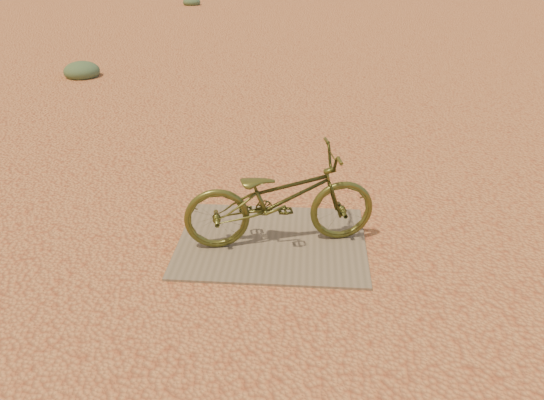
{
  "coord_description": "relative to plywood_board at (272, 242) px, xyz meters",
  "views": [
    {
      "loc": [
        0.4,
        -4.51,
        2.52
      ],
      "look_at": [
        0.1,
        -0.48,
        0.43
      ],
      "focal_mm": 35.0,
      "sensor_mm": 36.0,
      "label": 1
    }
  ],
  "objects": [
    {
      "name": "kale_c",
      "position": [
        -4.09,
        15.88,
        -0.01
      ],
      "size": [
        0.63,
        0.63,
        0.35
      ],
      "primitive_type": "ellipsoid",
      "color": "#4D6542",
      "rests_on": "ground"
    },
    {
      "name": "plywood_board",
      "position": [
        0.0,
        0.0,
        0.0
      ],
      "size": [
        1.66,
        1.3,
        0.02
      ],
      "primitive_type": "cube",
      "color": "#6D5D4A",
      "rests_on": "ground"
    },
    {
      "name": "kale_a",
      "position": [
        -4.01,
        5.63,
        -0.01
      ],
      "size": [
        0.66,
        0.66,
        0.36
      ],
      "primitive_type": "ellipsoid",
      "color": "#4D6542",
      "rests_on": "ground"
    },
    {
      "name": "bicycle",
      "position": [
        0.07,
        -0.01,
        0.45
      ],
      "size": [
        1.74,
        0.92,
        0.87
      ],
      "primitive_type": "imported",
      "rotation": [
        0.0,
        0.0,
        1.79
      ],
      "color": "#45471A",
      "rests_on": "plywood_board"
    },
    {
      "name": "ground",
      "position": [
        -0.1,
        0.48,
        -0.01
      ],
      "size": [
        120.0,
        120.0,
        0.0
      ],
      "primitive_type": "plane",
      "color": "#C6834D",
      "rests_on": "ground"
    }
  ]
}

